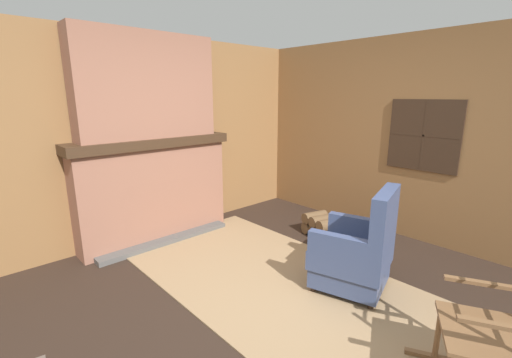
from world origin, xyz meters
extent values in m
plane|color=#2D2119|center=(0.00, 0.00, 0.00)|extent=(14.00, 14.00, 0.00)
cube|color=olive|center=(-2.41, 0.00, 1.25)|extent=(0.06, 5.37, 2.51)
cube|color=olive|center=(0.00, 2.41, 1.25)|extent=(5.37, 0.06, 2.51)
cube|color=#382619|center=(0.03, 2.37, 1.32)|extent=(0.83, 0.02, 0.84)
cube|color=silver|center=(0.03, 2.38, 1.32)|extent=(0.79, 0.01, 0.80)
cube|color=#382619|center=(0.03, 2.37, 1.32)|extent=(0.02, 0.02, 0.80)
cube|color=#382619|center=(0.03, 2.37, 1.32)|extent=(0.79, 0.02, 0.02)
cube|color=#93604C|center=(-2.22, 0.00, 0.59)|extent=(0.33, 1.88, 1.18)
cube|color=black|center=(-2.09, 0.00, 0.45)|extent=(0.08, 0.98, 0.66)
cube|color=#565451|center=(-1.97, 0.00, 0.03)|extent=(0.16, 1.69, 0.06)
cube|color=#3D2819|center=(-2.22, 0.00, 1.23)|extent=(0.43, 1.98, 0.11)
cube|color=#93604C|center=(-2.22, 0.00, 1.89)|extent=(0.29, 1.65, 1.20)
cube|color=#997A56|center=(-0.29, 0.34, 0.01)|extent=(3.72, 1.77, 0.01)
cube|color=#3D4C75|center=(0.11, 0.78, 0.18)|extent=(0.76, 0.75, 0.24)
cube|color=#3D4C75|center=(0.11, 0.78, 0.33)|extent=(0.80, 0.79, 0.18)
cube|color=#3D4C75|center=(0.37, 0.85, 0.71)|extent=(0.29, 0.64, 0.58)
cube|color=#3D4C75|center=(0.17, 0.52, 0.52)|extent=(0.59, 0.25, 0.20)
cube|color=#3D4C75|center=(0.02, 1.03, 0.52)|extent=(0.59, 0.25, 0.20)
cylinder|color=#332319|center=(-0.07, 0.47, 0.03)|extent=(0.06, 0.06, 0.06)
cylinder|color=#332319|center=(-0.21, 0.95, 0.03)|extent=(0.06, 0.06, 0.06)
cylinder|color=#332319|center=(0.43, 0.61, 0.03)|extent=(0.06, 0.06, 0.06)
cylinder|color=#332319|center=(0.29, 1.10, 0.03)|extent=(0.06, 0.06, 0.06)
cylinder|color=brown|center=(1.03, 0.40, 0.23)|extent=(0.05, 0.05, 0.38)
cylinder|color=brown|center=(1.41, 0.59, 0.23)|extent=(0.05, 0.05, 0.38)
cube|color=brown|center=(1.32, 0.29, 0.43)|extent=(0.68, 0.69, 0.02)
cube|color=brown|center=(1.42, 0.10, 0.64)|extent=(0.42, 0.24, 0.02)
cube|color=brown|center=(1.22, 0.49, 0.64)|extent=(0.42, 0.24, 0.02)
cylinder|color=brown|center=(-0.96, 1.63, 0.08)|extent=(0.24, 0.36, 0.15)
cylinder|color=brown|center=(-0.81, 1.58, 0.08)|extent=(0.24, 0.36, 0.15)
cylinder|color=brown|center=(-0.66, 1.54, 0.08)|extent=(0.24, 0.36, 0.15)
cylinder|color=brown|center=(-0.96, 1.63, 0.21)|extent=(0.24, 0.36, 0.15)
cylinder|color=brown|center=(-0.81, 1.58, 0.21)|extent=(0.24, 0.36, 0.15)
cylinder|color=brown|center=(-0.66, 1.54, 0.21)|extent=(0.24, 0.36, 0.15)
ellipsoid|color=#B24C42|center=(-2.25, -0.72, 1.33)|extent=(0.13, 0.13, 0.08)
cylinder|color=white|center=(-2.25, -0.72, 1.44)|extent=(0.07, 0.07, 0.15)
cube|color=black|center=(-2.25, 0.52, 1.35)|extent=(0.12, 0.25, 0.13)
cube|color=silver|center=(-2.19, 0.52, 1.36)|extent=(0.01, 0.04, 0.02)
camera|label=1|loc=(1.66, -1.87, 1.79)|focal=24.00mm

